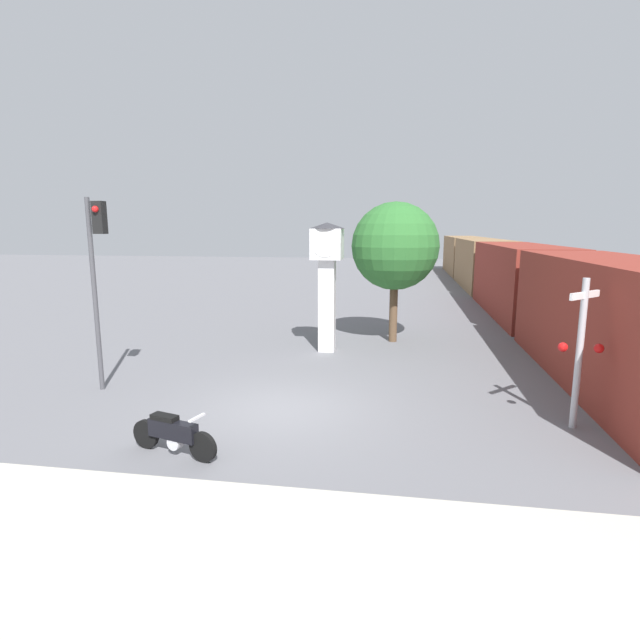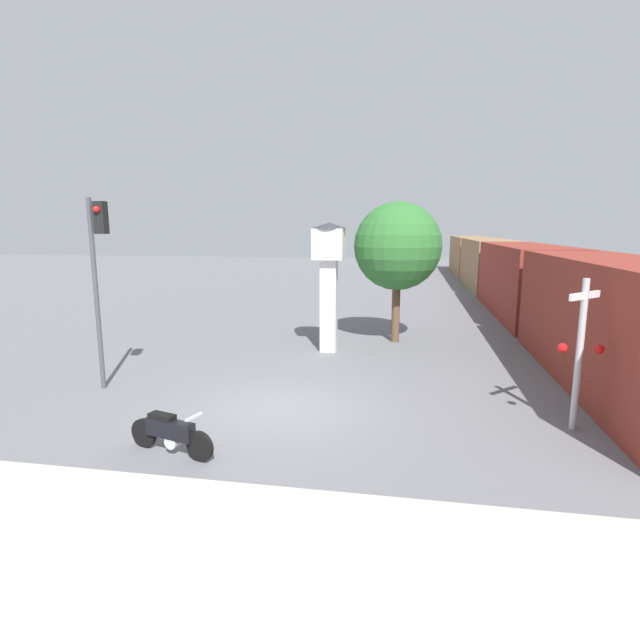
% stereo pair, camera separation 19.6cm
% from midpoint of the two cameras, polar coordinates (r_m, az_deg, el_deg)
% --- Properties ---
extents(ground_plane, '(120.00, 120.00, 0.00)m').
position_cam_midpoint_polar(ground_plane, '(11.97, -4.89, -10.13)').
color(ground_plane, slate).
extents(sidewalk_strip, '(36.00, 6.00, 0.10)m').
position_cam_midpoint_polar(sidewalk_strip, '(6.54, -21.40, -29.83)').
color(sidewalk_strip, '#BCB7A8').
rests_on(sidewalk_strip, ground_plane).
extents(motorcycle, '(1.89, 0.68, 0.85)m').
position_cam_midpoint_polar(motorcycle, '(9.98, -17.01, -12.35)').
color(motorcycle, black).
rests_on(motorcycle, ground_plane).
extents(clock_tower, '(1.23, 1.23, 4.38)m').
position_cam_midpoint_polar(clock_tower, '(16.90, 0.48, 6.12)').
color(clock_tower, white).
rests_on(clock_tower, ground_plane).
extents(freight_train, '(2.80, 45.50, 3.40)m').
position_cam_midpoint_polar(freight_train, '(31.86, 19.47, 5.38)').
color(freight_train, maroon).
rests_on(freight_train, ground_plane).
extents(traffic_light, '(0.50, 0.35, 4.96)m').
position_cam_midpoint_polar(traffic_light, '(13.91, -24.53, 6.11)').
color(traffic_light, '#47474C').
rests_on(traffic_light, ground_plane).
extents(railroad_crossing_signal, '(0.90, 0.82, 3.21)m').
position_cam_midpoint_polar(railroad_crossing_signal, '(11.65, 27.16, -2.79)').
color(railroad_crossing_signal, '#B7B7BC').
rests_on(railroad_crossing_signal, ground_plane).
extents(street_tree, '(3.19, 3.19, 5.14)m').
position_cam_midpoint_polar(street_tree, '(18.52, 8.27, 8.30)').
color(street_tree, brown).
rests_on(street_tree, ground_plane).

